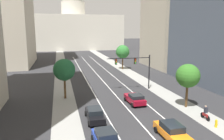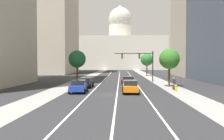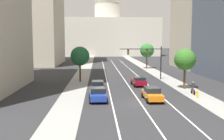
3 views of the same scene
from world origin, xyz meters
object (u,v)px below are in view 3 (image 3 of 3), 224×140
at_px(car_blue, 98,94).
at_px(cyclist, 193,88).
at_px(car_orange, 152,94).
at_px(fire_hydrant, 197,94).
at_px(traffic_signal_mast, 148,56).
at_px(street_tree_mid_right, 185,60).
at_px(car_crimson, 139,81).
at_px(street_tree_near_left, 80,56).
at_px(car_black, 98,86).
at_px(street_tree_far_right, 147,50).
at_px(capitol_building, 107,33).

bearing_deg(car_blue, cyclist, -78.17).
height_order(car_orange, cyclist, cyclist).
bearing_deg(cyclist, fire_hydrant, 175.28).
height_order(traffic_signal_mast, street_tree_mid_right, traffic_signal_mast).
bearing_deg(car_orange, car_crimson, -0.47).
height_order(car_orange, street_tree_near_left, street_tree_near_left).
distance_m(car_orange, car_blue, 6.49).
relative_size(car_black, car_orange, 0.95).
distance_m(cyclist, street_tree_far_right, 34.67).
height_order(cyclist, street_tree_far_right, street_tree_far_right).
distance_m(capitol_building, street_tree_near_left, 91.59).
bearing_deg(cyclist, traffic_signal_mast, 14.61).
bearing_deg(car_orange, car_black, 46.01).
bearing_deg(cyclist, capitol_building, 5.31).
distance_m(car_orange, cyclist, 7.00).
relative_size(traffic_signal_mast, cyclist, 4.48).
height_order(street_tree_near_left, street_tree_far_right, street_tree_far_right).
relative_size(street_tree_mid_right, street_tree_near_left, 0.97).
bearing_deg(fire_hydrant, cyclist, 84.28).
distance_m(capitol_building, street_tree_mid_right, 99.41).
bearing_deg(traffic_signal_mast, street_tree_far_right, 80.04).
relative_size(traffic_signal_mast, fire_hydrant, 8.46).
bearing_deg(capitol_building, traffic_signal_mast, -87.23).
bearing_deg(traffic_signal_mast, fire_hydrant, -78.78).
bearing_deg(car_crimson, capitol_building, -1.51).
bearing_deg(traffic_signal_mast, street_tree_mid_right, -69.66).
bearing_deg(street_tree_far_right, street_tree_mid_right, -89.64).
bearing_deg(capitol_building, street_tree_mid_right, -85.37).
bearing_deg(street_tree_mid_right, car_orange, -129.58).
height_order(capitol_building, street_tree_far_right, capitol_building).
bearing_deg(car_blue, street_tree_near_left, 8.33).
bearing_deg(car_orange, traffic_signal_mast, -9.01).
distance_m(traffic_signal_mast, street_tree_near_left, 12.41).
xyz_separation_m(capitol_building, car_orange, (1.62, -106.57, -10.27)).
bearing_deg(car_blue, car_crimson, -34.44).
bearing_deg(capitol_building, street_tree_near_left, -94.98).
bearing_deg(car_black, car_orange, -133.04).
relative_size(car_black, cyclist, 2.65).
relative_size(street_tree_mid_right, street_tree_far_right, 0.92).
bearing_deg(street_tree_far_right, car_blue, -108.57).
relative_size(fire_hydrant, street_tree_near_left, 0.15).
bearing_deg(cyclist, street_tree_far_right, 0.94).
bearing_deg(car_crimson, car_orange, 177.49).
bearing_deg(car_black, capitol_building, -2.27).
distance_m(car_blue, street_tree_near_left, 16.25).
relative_size(cyclist, street_tree_near_left, 0.28).
relative_size(car_blue, street_tree_mid_right, 0.73).
bearing_deg(street_tree_near_left, street_tree_mid_right, -26.25).
relative_size(car_orange, fire_hydrant, 5.25).
height_order(car_blue, street_tree_mid_right, street_tree_mid_right).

